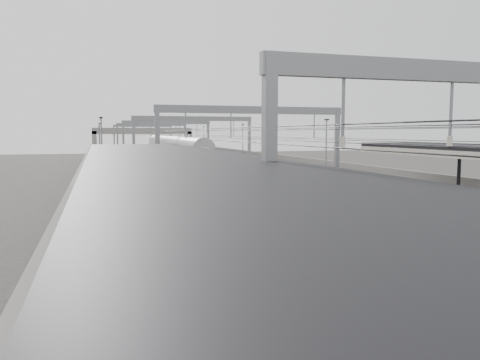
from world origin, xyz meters
TOP-DOWN VIEW (x-y plane):
  - platform_left at (-8.00, 45.00)m, footprint 4.00×120.00m
  - platform_right at (8.00, 45.00)m, footprint 4.00×120.00m
  - tracks at (0.00, 45.00)m, footprint 11.40×140.00m
  - overhead_line at (0.00, 51.62)m, footprint 13.00×140.00m
  - canopy_left at (-8.02, 2.99)m, footprint 4.40×30.00m
  - overbridge at (0.00, 100.00)m, footprint 22.00×2.20m
  - wall_left at (-11.20, 45.00)m, footprint 0.30×120.00m
  - wall_right at (11.20, 45.00)m, footprint 0.30×120.00m
  - train at (1.50, 63.83)m, footprint 2.67×48.74m
  - signal_green at (-5.20, 67.87)m, footprint 0.32×0.32m
  - signal_red_near at (3.20, 71.93)m, footprint 0.32×0.32m
  - signal_red_far at (5.40, 66.52)m, footprint 0.32×0.32m

SIDE VIEW (x-z plane):
  - tracks at x=0.00m, z-range -0.05..0.15m
  - platform_left at x=-8.00m, z-range 0.00..1.00m
  - platform_right at x=8.00m, z-range 0.00..1.00m
  - wall_left at x=-11.20m, z-range 0.00..3.20m
  - wall_right at x=11.20m, z-range 0.00..3.20m
  - train at x=1.50m, z-range -0.04..4.19m
  - signal_green at x=-5.20m, z-range 0.68..4.15m
  - signal_red_near at x=3.20m, z-range 0.68..4.15m
  - signal_red_far at x=5.40m, z-range 0.68..4.15m
  - canopy_left at x=-8.02m, z-range 2.97..7.21m
  - overbridge at x=0.00m, z-range 1.86..8.76m
  - overhead_line at x=0.00m, z-range 2.84..9.44m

